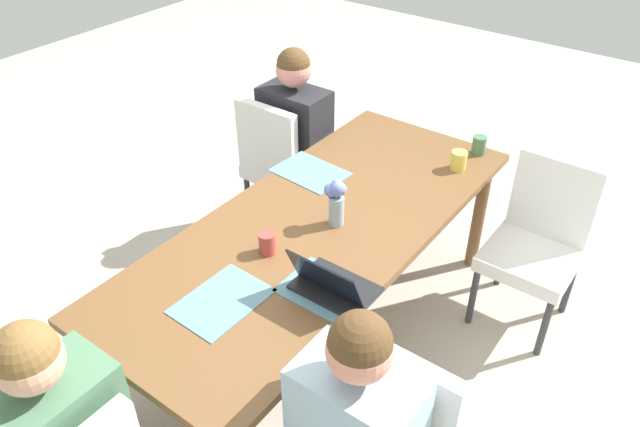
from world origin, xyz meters
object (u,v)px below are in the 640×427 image
flower_vase (336,198)px  coffee_mug_near_left (459,160)px  dining_table (320,235)px  chair_near_left_mid (281,160)px  person_near_left_mid (296,154)px  coffee_mug_centre_left (479,145)px  coffee_mug_near_right (267,243)px  chair_far_right_near (539,237)px  laptop_far_left_far (332,285)px

flower_vase → coffee_mug_near_left: (-0.77, 0.23, -0.09)m
dining_table → flower_vase: 0.23m
chair_near_left_mid → person_near_left_mid: person_near_left_mid is taller
person_near_left_mid → coffee_mug_centre_left: (-0.30, 1.02, 0.27)m
dining_table → person_near_left_mid: 1.02m
coffee_mug_centre_left → coffee_mug_near_right: bearing=-15.5°
dining_table → coffee_mug_near_right: (0.31, -0.05, 0.12)m
chair_near_left_mid → chair_far_right_near: same height
laptop_far_left_far → coffee_mug_near_right: (-0.04, -0.37, 0.01)m
flower_vase → coffee_mug_near_left: flower_vase is taller
chair_near_left_mid → laptop_far_left_far: bearing=47.7°
dining_table → coffee_mug_centre_left: 1.07m
chair_near_left_mid → coffee_mug_centre_left: chair_near_left_mid is taller
chair_near_left_mid → coffee_mug_centre_left: size_ratio=8.86×
chair_near_left_mid → flower_vase: size_ratio=3.81×
chair_far_right_near → flower_vase: (0.79, -0.71, 0.39)m
coffee_mug_near_right → chair_near_left_mid: bearing=-142.8°
flower_vase → dining_table: bearing=-60.1°
coffee_mug_near_left → chair_near_left_mid: bearing=-81.3°
chair_near_left_mid → coffee_mug_near_right: chair_near_left_mid is taller
person_near_left_mid → coffee_mug_near_right: (1.02, 0.66, 0.27)m
coffee_mug_centre_left → coffee_mug_near_left: bearing=-4.7°
person_near_left_mid → coffee_mug_near_left: bearing=95.1°
coffee_mug_near_right → coffee_mug_centre_left: size_ratio=0.97×
flower_vase → coffee_mug_near_right: 0.37m
person_near_left_mid → laptop_far_left_far: 1.50m
dining_table → flower_vase: (-0.04, 0.06, 0.22)m
chair_far_right_near → flower_vase: bearing=-41.8°
person_near_left_mid → coffee_mug_centre_left: bearing=106.2°
coffee_mug_centre_left → laptop_far_left_far: bearing=0.3°
flower_vase → coffee_mug_centre_left: 1.01m
chair_far_right_near → laptop_far_left_far: 1.30m
dining_table → flower_vase: flower_vase is taller
chair_far_right_near → flower_vase: flower_vase is taller
dining_table → person_near_left_mid: (-0.71, -0.71, -0.14)m
chair_far_right_near → coffee_mug_near_right: bearing=-36.0°
chair_far_right_near → coffee_mug_near_right: 1.43m
dining_table → chair_far_right_near: (-0.83, 0.77, -0.17)m
chair_far_right_near → coffee_mug_near_left: (0.02, -0.48, 0.29)m
coffee_mug_near_right → dining_table: bearing=170.3°
dining_table → person_near_left_mid: person_near_left_mid is taller
dining_table → person_near_left_mid: bearing=-135.1°
dining_table → coffee_mug_centre_left: size_ratio=21.69×
dining_table → laptop_far_left_far: size_ratio=6.89×
laptop_far_left_far → coffee_mug_near_left: (-1.15, -0.02, 0.01)m
chair_near_left_mid → coffee_mug_near_right: bearing=37.2°
chair_far_right_near → coffee_mug_near_right: size_ratio=9.16×
laptop_far_left_far → coffee_mug_near_left: size_ratio=3.22×
chair_near_left_mid → flower_vase: 1.10m
chair_near_left_mid → laptop_far_left_far: laptop_far_left_far is taller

